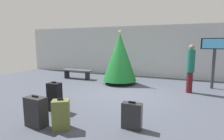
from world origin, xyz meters
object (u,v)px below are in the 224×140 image
at_px(suitcase_2, 36,112).
at_px(flight_info_kiosk, 215,53).
at_px(holiday_tree, 120,57).
at_px(suitcase_0, 61,115).
at_px(suitcase_1, 132,116).
at_px(waiting_bench, 77,72).
at_px(suitcase_3, 55,97).
at_px(traveller_0, 190,67).

bearing_deg(suitcase_2, flight_info_kiosk, 52.47).
bearing_deg(holiday_tree, suitcase_0, -86.09).
bearing_deg(flight_info_kiosk, holiday_tree, -170.94).
height_order(suitcase_0, suitcase_1, suitcase_0).
height_order(waiting_bench, suitcase_3, suitcase_3).
height_order(holiday_tree, traveller_0, holiday_tree).
relative_size(suitcase_0, suitcase_3, 0.83).
distance_m(holiday_tree, suitcase_0, 4.76).
xyz_separation_m(suitcase_0, suitcase_2, (-0.60, -0.11, 0.01)).
relative_size(traveller_0, suitcase_1, 2.92).
relative_size(waiting_bench, suitcase_1, 2.73).
relative_size(holiday_tree, waiting_bench, 1.43).
xyz_separation_m(waiting_bench, suitcase_2, (2.20, -5.01, -0.03)).
height_order(waiting_bench, suitcase_1, suitcase_1).
relative_size(holiday_tree, suitcase_1, 3.91).
distance_m(holiday_tree, waiting_bench, 2.64).
bearing_deg(suitcase_3, suitcase_1, -5.54).
bearing_deg(traveller_0, suitcase_1, -108.54).
relative_size(suitcase_2, suitcase_3, 0.87).
relative_size(waiting_bench, traveller_0, 0.94).
distance_m(suitcase_0, suitcase_2, 0.61).
bearing_deg(suitcase_3, suitcase_2, -74.91).
relative_size(holiday_tree, flight_info_kiosk, 1.18).
height_order(holiday_tree, suitcase_3, holiday_tree).
distance_m(waiting_bench, suitcase_3, 4.53).
relative_size(traveller_0, suitcase_2, 2.52).
bearing_deg(waiting_bench, suitcase_0, -60.27).
height_order(suitcase_1, suitcase_3, suitcase_3).
bearing_deg(flight_info_kiosk, waiting_bench, -176.63).
distance_m(flight_info_kiosk, waiting_bench, 6.44).
distance_m(suitcase_1, suitcase_2, 2.15).
distance_m(traveller_0, suitcase_2, 5.46).
relative_size(suitcase_1, suitcase_3, 0.75).
xyz_separation_m(flight_info_kiosk, suitcase_1, (-2.11, -4.68, -1.18)).
bearing_deg(holiday_tree, suitcase_1, -66.74).
bearing_deg(suitcase_1, flight_info_kiosk, 65.72).
bearing_deg(suitcase_1, suitcase_2, -160.75).
relative_size(flight_info_kiosk, traveller_0, 1.14).
height_order(holiday_tree, suitcase_0, holiday_tree).
relative_size(flight_info_kiosk, suitcase_0, 3.00).
relative_size(holiday_tree, suitcase_0, 3.53).
bearing_deg(suitcase_0, suitcase_2, -169.46).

